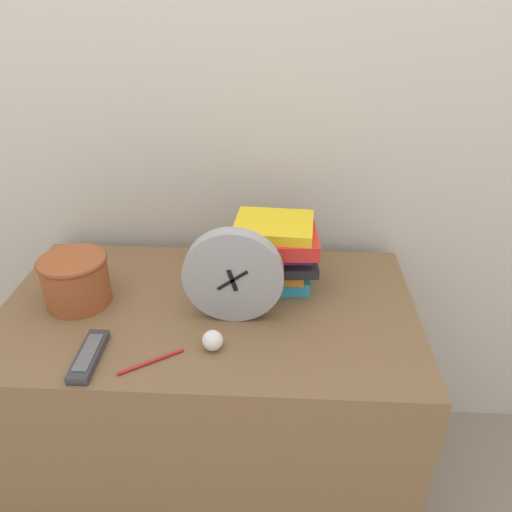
{
  "coord_description": "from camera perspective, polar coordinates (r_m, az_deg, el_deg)",
  "views": [
    {
      "loc": [
        0.18,
        -0.75,
        1.5
      ],
      "look_at": [
        0.12,
        0.35,
        0.87
      ],
      "focal_mm": 35.0,
      "sensor_mm": 36.0,
      "label": 1
    }
  ],
  "objects": [
    {
      "name": "crumpled_paper_ball",
      "position": [
        1.17,
        -4.99,
        -9.59
      ],
      "size": [
        0.05,
        0.05,
        0.05
      ],
      "color": "white",
      "rests_on": "desk"
    },
    {
      "name": "pen",
      "position": [
        1.17,
        -11.9,
        -11.74
      ],
      "size": [
        0.13,
        0.09,
        0.01
      ],
      "color": "#B21E1E",
      "rests_on": "desk"
    },
    {
      "name": "tv_remote",
      "position": [
        1.21,
        -18.57,
        -10.76
      ],
      "size": [
        0.05,
        0.17,
        0.02
      ],
      "color": "#333338",
      "rests_on": "desk"
    },
    {
      "name": "basket",
      "position": [
        1.38,
        -19.93,
        -2.46
      ],
      "size": [
        0.18,
        0.18,
        0.13
      ],
      "color": "#994C28",
      "rests_on": "desk"
    },
    {
      "name": "desk_clock",
      "position": [
        1.21,
        -2.63,
        -2.32
      ],
      "size": [
        0.25,
        0.04,
        0.25
      ],
      "color": "#99999E",
      "rests_on": "desk"
    },
    {
      "name": "book_stack",
      "position": [
        1.35,
        2.24,
        0.45
      ],
      "size": [
        0.23,
        0.2,
        0.2
      ],
      "color": "#2D9ED1",
      "rests_on": "desk"
    },
    {
      "name": "desk",
      "position": [
        1.57,
        -4.84,
        -16.72
      ],
      "size": [
        1.09,
        0.63,
        0.73
      ],
      "color": "brown",
      "rests_on": "ground_plane"
    },
    {
      "name": "wall_back",
      "position": [
        1.49,
        -4.3,
        18.06
      ],
      "size": [
        6.0,
        0.04,
        2.4
      ],
      "color": "beige",
      "rests_on": "ground_plane"
    }
  ]
}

